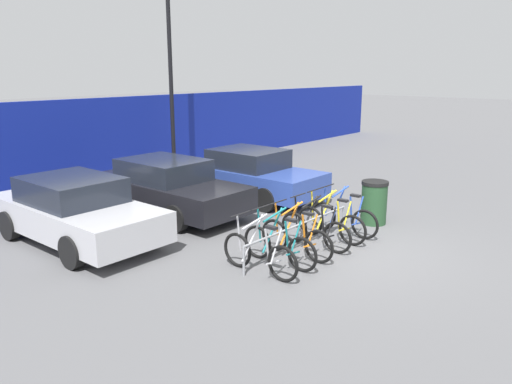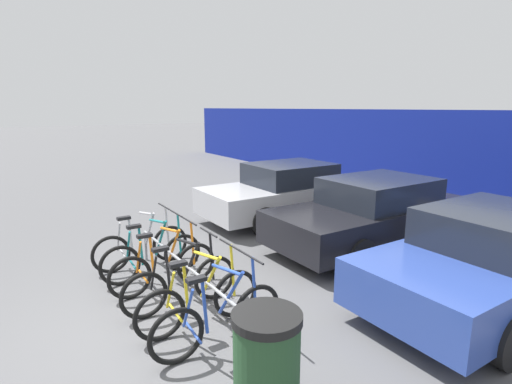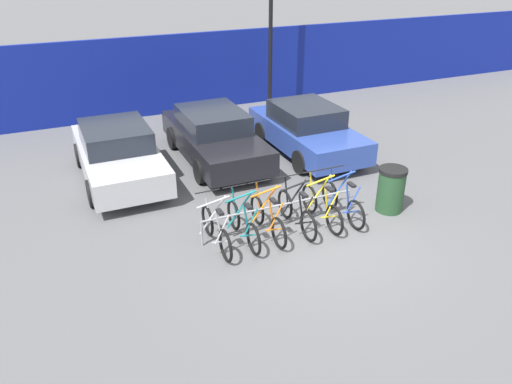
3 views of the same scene
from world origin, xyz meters
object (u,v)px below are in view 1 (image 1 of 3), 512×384
bicycle_black (315,230)px  bike_rack (300,227)px  car_blue (250,174)px  bicycle_orange (296,238)px  bicycle_blue (343,218)px  bicycle_yellow (331,223)px  lamp_post (170,57)px  bicycle_teal (279,246)px  car_black (166,187)px  bicycle_silver (259,254)px  trash_bin (374,202)px  car_silver (75,210)px

bicycle_black → bike_rack: bearing=153.8°
car_blue → bicycle_orange: bearing=-128.6°
bicycle_black → bicycle_blue: same height
bicycle_orange → car_blue: car_blue is taller
bike_rack → bicycle_yellow: size_ratio=2.03×
lamp_post → bicycle_yellow: bearing=-107.6°
bicycle_orange → bicycle_teal: bearing=-177.5°
bicycle_teal → car_blue: 5.11m
bicycle_blue → car_black: (-1.44, 4.28, 0.31)m
bicycle_silver → bicycle_teal: same height
bicycle_blue → trash_bin: (1.17, -0.14, 0.14)m
bicycle_orange → lamp_post: size_ratio=0.24×
bicycle_silver → trash_bin: (4.11, -0.14, 0.14)m
bicycle_blue → car_blue: bearing=70.8°
bicycle_yellow → bicycle_teal: bearing=-177.0°
bicycle_silver → car_silver: size_ratio=0.40×
bike_rack → lamp_post: size_ratio=0.48×
bicycle_silver → lamp_post: size_ratio=0.24×
car_blue → trash_bin: 3.85m
bicycle_black → bicycle_teal: bearing=178.2°
car_silver → trash_bin: size_ratio=4.19×
bicycle_black → car_silver: size_ratio=0.40×
car_black → trash_bin: (2.61, -4.42, -0.17)m
bicycle_black → car_blue: 4.36m
lamp_post → trash_bin: (-0.83, -8.11, -3.46)m
lamp_post → bike_rack: bearing=-113.9°
lamp_post → bicycle_orange: bearing=-115.6°
bicycle_teal → lamp_post: lamp_post is taller
bicycle_black → car_blue: bearing=56.5°
bicycle_blue → bicycle_black: bearing=178.0°
car_silver → bicycle_silver: bearing=-74.2°
bicycle_silver → trash_bin: size_ratio=1.66×
bicycle_silver → car_silver: car_silver is taller
bicycle_orange → lamp_post: (3.81, 7.97, 3.60)m
bicycle_silver → bicycle_blue: size_ratio=1.00×
bicycle_yellow → car_silver: 5.43m
bicycle_teal → bicycle_black: 1.22m
bicycle_orange → bicycle_yellow: same height
trash_bin → bicycle_blue: bearing=173.3°
bicycle_orange → bicycle_blue: same height
bicycle_black → bicycle_yellow: (0.61, 0.00, 0.00)m
bicycle_yellow → bike_rack: bearing=174.0°
car_black → lamp_post: (3.44, 3.69, 3.29)m
car_black → bicycle_silver: bearing=-109.2°
bicycle_yellow → car_silver: car_silver is taller
bicycle_silver → bicycle_yellow: size_ratio=1.00×
bicycle_silver → car_black: 4.55m
bicycle_black → bicycle_yellow: size_ratio=1.00×
bicycle_yellow → car_black: 4.39m
bicycle_yellow → lamp_post: 9.11m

